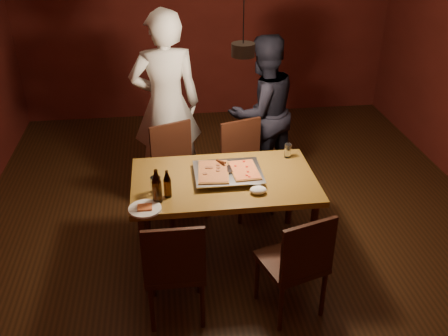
{
  "coord_description": "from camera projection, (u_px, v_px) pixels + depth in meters",
  "views": [
    {
      "loc": [
        -0.62,
        -3.7,
        2.79
      ],
      "look_at": [
        -0.17,
        -0.21,
        0.85
      ],
      "focal_mm": 40.0,
      "sensor_mm": 36.0,
      "label": 1
    }
  ],
  "objects": [
    {
      "name": "room_shell",
      "position": [
        242.0,
        93.0,
        3.95
      ],
      "size": [
        6.0,
        6.0,
        6.0
      ],
      "color": "#361E0E",
      "rests_on": "ground"
    },
    {
      "name": "dining_table",
      "position": [
        224.0,
        186.0,
        4.1
      ],
      "size": [
        1.5,
        0.9,
        0.75
      ],
      "color": "olive",
      "rests_on": "floor"
    },
    {
      "name": "chair_far_left",
      "position": [
        176.0,
        162.0,
        4.78
      ],
      "size": [
        0.54,
        0.54,
        0.49
      ],
      "rotation": [
        0.0,
        0.0,
        3.52
      ],
      "color": "#38190F",
      "rests_on": "floor"
    },
    {
      "name": "chair_far_right",
      "position": [
        245.0,
        158.0,
        4.84
      ],
      "size": [
        0.53,
        0.53,
        0.49
      ],
      "rotation": [
        0.0,
        0.0,
        3.45
      ],
      "color": "#38190F",
      "rests_on": "floor"
    },
    {
      "name": "chair_near_left",
      "position": [
        175.0,
        262.0,
        3.47
      ],
      "size": [
        0.42,
        0.42,
        0.49
      ],
      "rotation": [
        0.0,
        0.0,
        -0.01
      ],
      "color": "#38190F",
      "rests_on": "floor"
    },
    {
      "name": "chair_near_right",
      "position": [
        299.0,
        257.0,
        3.52
      ],
      "size": [
        0.53,
        0.53,
        0.49
      ],
      "rotation": [
        0.0,
        0.0,
        0.3
      ],
      "color": "#38190F",
      "rests_on": "floor"
    },
    {
      "name": "pizza_tray",
      "position": [
        228.0,
        174.0,
        4.09
      ],
      "size": [
        0.55,
        0.45,
        0.05
      ],
      "primitive_type": "cube",
      "rotation": [
        0.0,
        0.0,
        -0.01
      ],
      "color": "silver",
      "rests_on": "dining_table"
    },
    {
      "name": "pizza_meat",
      "position": [
        213.0,
        172.0,
        4.06
      ],
      "size": [
        0.28,
        0.4,
        0.02
      ],
      "primitive_type": "cube",
      "rotation": [
        0.0,
        0.0,
        -0.09
      ],
      "color": "maroon",
      "rests_on": "pizza_tray"
    },
    {
      "name": "pizza_cheese",
      "position": [
        244.0,
        170.0,
        4.08
      ],
      "size": [
        0.23,
        0.35,
        0.02
      ],
      "primitive_type": "cube",
      "rotation": [
        0.0,
        0.0,
        0.06
      ],
      "color": "gold",
      "rests_on": "pizza_tray"
    },
    {
      "name": "spatula",
      "position": [
        230.0,
        169.0,
        4.09
      ],
      "size": [
        0.19,
        0.25,
        0.04
      ],
      "primitive_type": null,
      "rotation": [
        0.0,
        0.0,
        0.5
      ],
      "color": "silver",
      "rests_on": "pizza_tray"
    },
    {
      "name": "beer_bottle_a",
      "position": [
        157.0,
        186.0,
        3.7
      ],
      "size": [
        0.07,
        0.07,
        0.27
      ],
      "color": "black",
      "rests_on": "dining_table"
    },
    {
      "name": "beer_bottle_b",
      "position": [
        167.0,
        184.0,
        3.78
      ],
      "size": [
        0.06,
        0.06,
        0.22
      ],
      "color": "black",
      "rests_on": "dining_table"
    },
    {
      "name": "water_glass_left",
      "position": [
        156.0,
        185.0,
        3.86
      ],
      "size": [
        0.08,
        0.08,
        0.13
      ],
      "primitive_type": "cylinder",
      "color": "silver",
      "rests_on": "dining_table"
    },
    {
      "name": "water_glass_right",
      "position": [
        288.0,
        151.0,
        4.37
      ],
      "size": [
        0.06,
        0.06,
        0.13
      ],
      "primitive_type": "cylinder",
      "color": "silver",
      "rests_on": "dining_table"
    },
    {
      "name": "plate_slice",
      "position": [
        145.0,
        209.0,
        3.67
      ],
      "size": [
        0.24,
        0.24,
        0.03
      ],
      "color": "white",
      "rests_on": "dining_table"
    },
    {
      "name": "napkin",
      "position": [
        258.0,
        190.0,
        3.86
      ],
      "size": [
        0.13,
        0.1,
        0.06
      ],
      "primitive_type": "ellipsoid",
      "color": "white",
      "rests_on": "dining_table"
    },
    {
      "name": "diner_white",
      "position": [
        166.0,
        105.0,
        4.95
      ],
      "size": [
        0.73,
        0.51,
        1.9
      ],
      "primitive_type": "imported",
      "rotation": [
        0.0,
        0.0,
        3.23
      ],
      "color": "silver",
      "rests_on": "floor"
    },
    {
      "name": "diner_dark",
      "position": [
        262.0,
        112.0,
        5.18
      ],
      "size": [
        0.96,
        0.86,
        1.6
      ],
      "primitive_type": "imported",
      "rotation": [
        0.0,
        0.0,
        3.54
      ],
      "color": "black",
      "rests_on": "floor"
    },
    {
      "name": "pendant_lamp",
      "position": [
        243.0,
        48.0,
        3.78
      ],
      "size": [
        0.18,
        0.18,
        1.1
      ],
      "color": "black",
      "rests_on": "ceiling"
    }
  ]
}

